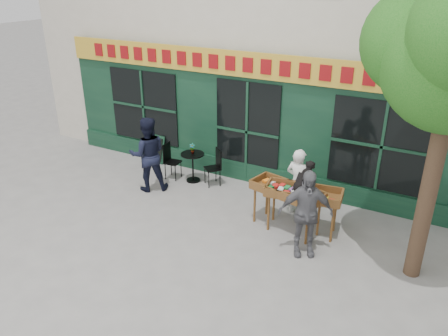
{
  "coord_description": "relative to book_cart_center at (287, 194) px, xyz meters",
  "views": [
    {
      "loc": [
        4.41,
        -6.95,
        4.96
      ],
      "look_at": [
        0.34,
        0.5,
        1.15
      ],
      "focal_mm": 35.0,
      "sensor_mm": 36.0,
      "label": 1
    }
  ],
  "objects": [
    {
      "name": "dog",
      "position": [
        0.35,
        -0.05,
        0.47
      ],
      "size": [
        0.47,
        0.66,
        0.6
      ],
      "primitive_type": null,
      "rotation": [
        0.0,
        0.0,
        -0.23
      ],
      "color": "black",
      "rests_on": "book_cart_center"
    },
    {
      "name": "woman",
      "position": [
        0.0,
        0.65,
        -0.04
      ],
      "size": [
        0.64,
        0.49,
        1.57
      ],
      "primitive_type": "imported",
      "rotation": [
        0.0,
        0.0,
        2.92
      ],
      "color": "white",
      "rests_on": "ground"
    },
    {
      "name": "chalkboard",
      "position": [
        -4.52,
        1.56,
        -0.42
      ],
      "size": [
        0.57,
        0.23,
        0.79
      ],
      "rotation": [
        0.0,
        0.0,
        -0.07
      ],
      "color": "black",
      "rests_on": "ground"
    },
    {
      "name": "book_cart_right",
      "position": [
        0.32,
        0.08,
        0.0
      ],
      "size": [
        1.57,
        0.82,
        0.99
      ],
      "rotation": [
        0.0,
        0.0,
        0.14
      ],
      "color": "brown",
      "rests_on": "ground"
    },
    {
      "name": "potted_plant",
      "position": [
        -2.94,
        1.02,
        0.08
      ],
      "size": [
        0.17,
        0.14,
        0.28
      ],
      "primitive_type": "imported",
      "rotation": [
        0.0,
        0.0,
        0.34
      ],
      "color": "gray",
      "rests_on": "bistro_table"
    },
    {
      "name": "man_left",
      "position": [
        -3.64,
        0.12,
        0.11
      ],
      "size": [
        1.15,
        1.12,
        1.87
      ],
      "primitive_type": "imported",
      "rotation": [
        0.0,
        0.0,
        3.83
      ],
      "color": "black",
      "rests_on": "ground"
    },
    {
      "name": "bistro_chair_left",
      "position": [
        -3.58,
        0.91,
        -0.26
      ],
      "size": [
        0.39,
        0.39,
        0.95
      ],
      "rotation": [
        0.0,
        0.0,
        1.65
      ],
      "color": "black",
      "rests_on": "ground"
    },
    {
      "name": "ground",
      "position": [
        -1.73,
        -0.63,
        -0.82
      ],
      "size": [
        80.0,
        80.0,
        0.0
      ],
      "primitive_type": "plane",
      "color": "slate",
      "rests_on": "ground"
    },
    {
      "name": "book_cart_center",
      "position": [
        0.0,
        0.0,
        0.0
      ],
      "size": [
        1.6,
        0.94,
        0.99
      ],
      "rotation": [
        0.0,
        0.0,
        -0.23
      ],
      "color": "brown",
      "rests_on": "ground"
    },
    {
      "name": "bistro_table",
      "position": [
        -2.94,
        1.02,
        -0.28
      ],
      "size": [
        0.6,
        0.6,
        0.76
      ],
      "color": "black",
      "rests_on": "ground"
    },
    {
      "name": "bistro_chair_right",
      "position": [
        -2.33,
        1.13,
        -0.26
      ],
      "size": [
        0.51,
        0.51,
        0.95
      ],
      "rotation": [
        0.0,
        0.0,
        -0.7
      ],
      "color": "black",
      "rests_on": "ground"
    },
    {
      "name": "man_right",
      "position": [
        0.62,
        -0.67,
        0.05
      ],
      "size": [
        1.1,
        0.86,
        1.75
      ],
      "primitive_type": "imported",
      "rotation": [
        0.0,
        0.0,
        0.49
      ],
      "color": "#535358",
      "rests_on": "ground"
    }
  ]
}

